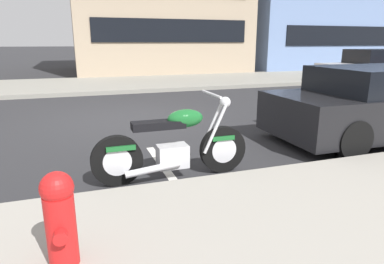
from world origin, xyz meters
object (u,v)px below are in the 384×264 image
parked_motorcycle (174,147)px  fire_hydrant (60,217)px  car_opposite_curb (372,68)px  parked_car_behind_motorcycle (382,104)px

parked_motorcycle → fire_hydrant: parked_motorcycle is taller
car_opposite_curb → fire_hydrant: size_ratio=5.91×
car_opposite_curb → parked_motorcycle: bearing=37.0°
parked_motorcycle → parked_car_behind_motorcycle: bearing=8.8°
fire_hydrant → parked_motorcycle: bearing=51.1°
parked_car_behind_motorcycle → parked_motorcycle: bearing=-170.9°
parked_car_behind_motorcycle → fire_hydrant: size_ratio=5.81×
fire_hydrant → parked_car_behind_motorcycle: bearing=22.6°
parked_car_behind_motorcycle → car_opposite_curb: (6.44, 6.41, 0.04)m
parked_car_behind_motorcycle → fire_hydrant: 6.04m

